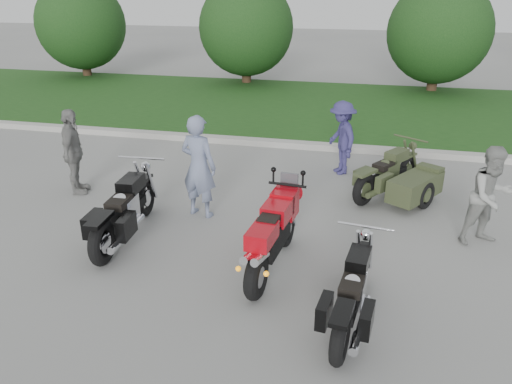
% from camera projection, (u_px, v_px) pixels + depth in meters
% --- Properties ---
extents(ground, '(80.00, 80.00, 0.00)m').
position_uv_depth(ground, '(219.00, 273.00, 7.10)').
color(ground, gray).
rests_on(ground, ground).
extents(curb, '(60.00, 0.30, 0.15)m').
position_uv_depth(curb, '(290.00, 144.00, 12.45)').
color(curb, '#A9A79F').
rests_on(curb, ground).
extents(grass_strip, '(60.00, 8.00, 0.14)m').
position_uv_depth(grass_strip, '(311.00, 107.00, 16.17)').
color(grass_strip, '#2A571D').
rests_on(grass_strip, ground).
extents(tree_far_left, '(3.60, 3.60, 4.00)m').
position_uv_depth(tree_far_left, '(81.00, 25.00, 20.45)').
color(tree_far_left, '#3F2B1C').
rests_on(tree_far_left, ground).
extents(tree_mid_left, '(3.60, 3.60, 4.00)m').
position_uv_depth(tree_mid_left, '(246.00, 28.00, 18.98)').
color(tree_mid_left, '#3F2B1C').
rests_on(tree_mid_left, ground).
extents(tree_mid_right, '(3.60, 3.60, 4.00)m').
position_uv_depth(tree_mid_right, '(439.00, 32.00, 17.51)').
color(tree_mid_right, '#3F2B1C').
rests_on(tree_mid_right, ground).
extents(sportbike_red, '(0.48, 2.12, 1.00)m').
position_uv_depth(sportbike_red, '(272.00, 234.00, 6.92)').
color(sportbike_red, black).
rests_on(sportbike_red, ground).
extents(cruiser_left, '(0.47, 2.36, 0.91)m').
position_uv_depth(cruiser_left, '(123.00, 213.00, 7.83)').
color(cruiser_left, black).
rests_on(cruiser_left, ground).
extents(cruiser_right, '(0.44, 2.08, 0.80)m').
position_uv_depth(cruiser_right, '(352.00, 297.00, 5.85)').
color(cruiser_right, black).
rests_on(cruiser_right, ground).
extents(cruiser_sidecar, '(1.67, 1.99, 0.82)m').
position_uv_depth(cruiser_sidecar, '(402.00, 182.00, 9.28)').
color(cruiser_sidecar, black).
rests_on(cruiser_sidecar, ground).
extents(person_stripe, '(0.74, 0.58, 1.81)m').
position_uv_depth(person_stripe, '(199.00, 167.00, 8.53)').
color(person_stripe, gray).
rests_on(person_stripe, ground).
extents(person_grey, '(0.97, 0.90, 1.59)m').
position_uv_depth(person_grey, '(491.00, 196.00, 7.63)').
color(person_grey, '#989994').
rests_on(person_grey, ground).
extents(person_denim, '(0.98, 1.16, 1.56)m').
position_uv_depth(person_denim, '(342.00, 138.00, 10.51)').
color(person_denim, navy).
rests_on(person_denim, ground).
extents(person_back, '(0.69, 1.05, 1.66)m').
position_uv_depth(person_back, '(73.00, 152.00, 9.48)').
color(person_back, gray).
rests_on(person_back, ground).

